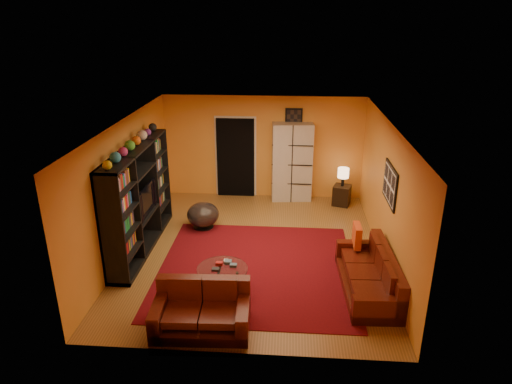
# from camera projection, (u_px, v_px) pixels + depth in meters

# --- Properties ---
(floor) EXTENTS (6.00, 6.00, 0.00)m
(floor) POSITION_uv_depth(u_px,v_px,m) (254.00, 250.00, 9.21)
(floor) COLOR brown
(floor) RESTS_ON ground
(ceiling) EXTENTS (6.00, 6.00, 0.00)m
(ceiling) POSITION_uv_depth(u_px,v_px,m) (254.00, 124.00, 8.26)
(ceiling) COLOR white
(ceiling) RESTS_ON wall_back
(wall_back) EXTENTS (6.00, 0.00, 6.00)m
(wall_back) POSITION_uv_depth(u_px,v_px,m) (263.00, 147.00, 11.52)
(wall_back) COLOR orange
(wall_back) RESTS_ON floor
(wall_front) EXTENTS (6.00, 0.00, 6.00)m
(wall_front) POSITION_uv_depth(u_px,v_px,m) (236.00, 273.00, 5.95)
(wall_front) COLOR orange
(wall_front) RESTS_ON floor
(wall_left) EXTENTS (0.00, 6.00, 6.00)m
(wall_left) POSITION_uv_depth(u_px,v_px,m) (126.00, 187.00, 8.90)
(wall_left) COLOR orange
(wall_left) RESTS_ON floor
(wall_right) EXTENTS (0.00, 6.00, 6.00)m
(wall_right) POSITION_uv_depth(u_px,v_px,m) (386.00, 194.00, 8.56)
(wall_right) COLOR orange
(wall_right) RESTS_ON floor
(rug) EXTENTS (3.60, 3.60, 0.01)m
(rug) POSITION_uv_depth(u_px,v_px,m) (256.00, 268.00, 8.55)
(rug) COLOR #4E0810
(rug) RESTS_ON floor
(doorway) EXTENTS (0.95, 0.10, 2.04)m
(doorway) POSITION_uv_depth(u_px,v_px,m) (236.00, 158.00, 11.63)
(doorway) COLOR black
(doorway) RESTS_ON floor
(wall_art_right) EXTENTS (0.03, 1.00, 0.70)m
(wall_art_right) POSITION_uv_depth(u_px,v_px,m) (390.00, 185.00, 8.17)
(wall_art_right) COLOR black
(wall_art_right) RESTS_ON wall_right
(wall_art_back) EXTENTS (0.42, 0.03, 0.52)m
(wall_art_back) POSITION_uv_depth(u_px,v_px,m) (294.00, 119.00, 11.17)
(wall_art_back) COLOR black
(wall_art_back) RESTS_ON wall_back
(entertainment_unit) EXTENTS (0.45, 3.00, 2.10)m
(entertainment_unit) POSITION_uv_depth(u_px,v_px,m) (139.00, 199.00, 8.98)
(entertainment_unit) COLOR black
(entertainment_unit) RESTS_ON floor
(tv) EXTENTS (1.00, 0.13, 0.58)m
(tv) POSITION_uv_depth(u_px,v_px,m) (143.00, 200.00, 9.06)
(tv) COLOR black
(tv) RESTS_ON entertainment_unit
(sofa) EXTENTS (0.90, 2.03, 0.85)m
(sofa) POSITION_uv_depth(u_px,v_px,m) (372.00, 275.00, 7.79)
(sofa) COLOR #451109
(sofa) RESTS_ON rug
(loveseat) EXTENTS (1.48, 0.93, 0.85)m
(loveseat) POSITION_uv_depth(u_px,v_px,m) (202.00, 309.00, 6.90)
(loveseat) COLOR #451109
(loveseat) RESTS_ON rug
(throw_pillow) EXTENTS (0.12, 0.42, 0.42)m
(throw_pillow) POSITION_uv_depth(u_px,v_px,m) (357.00, 236.00, 8.43)
(throw_pillow) COLOR #E44919
(throw_pillow) RESTS_ON sofa
(coffee_table) EXTENTS (0.87, 0.87, 0.43)m
(coffee_table) POSITION_uv_depth(u_px,v_px,m) (222.00, 271.00, 7.73)
(coffee_table) COLOR silver
(coffee_table) RESTS_ON floor
(storage_cabinet) EXTENTS (1.02, 0.53, 1.98)m
(storage_cabinet) POSITION_uv_depth(u_px,v_px,m) (292.00, 162.00, 11.39)
(storage_cabinet) COLOR beige
(storage_cabinet) RESTS_ON floor
(bowl_chair) EXTENTS (0.71, 0.71, 0.58)m
(bowl_chair) POSITION_uv_depth(u_px,v_px,m) (203.00, 215.00, 10.08)
(bowl_chair) COLOR black
(bowl_chair) RESTS_ON floor
(side_table) EXTENTS (0.50, 0.50, 0.50)m
(side_table) POSITION_uv_depth(u_px,v_px,m) (342.00, 195.00, 11.31)
(side_table) COLOR black
(side_table) RESTS_ON floor
(table_lamp) EXTENTS (0.27, 0.27, 0.46)m
(table_lamp) POSITION_uv_depth(u_px,v_px,m) (343.00, 173.00, 11.11)
(table_lamp) COLOR black
(table_lamp) RESTS_ON side_table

